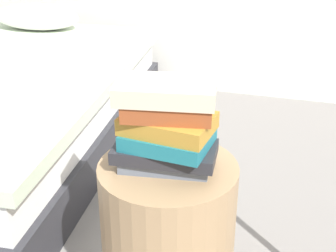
{
  "coord_description": "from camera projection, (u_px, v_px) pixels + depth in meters",
  "views": [
    {
      "loc": [
        0.35,
        -1.22,
        1.3
      ],
      "look_at": [
        0.0,
        0.0,
        0.67
      ],
      "focal_mm": 52.66,
      "sensor_mm": 36.0,
      "label": 1
    }
  ],
  "objects": [
    {
      "name": "book_charcoal",
      "position": [
        165.0,
        152.0,
        1.45
      ],
      "size": [
        0.31,
        0.18,
        0.04
      ],
      "primitive_type": "cube",
      "rotation": [
        0.0,
        0.0,
        0.08
      ],
      "color": "#28282D",
      "rests_on": "book_slate"
    },
    {
      "name": "book_ochre",
      "position": [
        169.0,
        123.0,
        1.41
      ],
      "size": [
        0.27,
        0.2,
        0.05
      ],
      "primitive_type": "cube",
      "rotation": [
        0.0,
        0.0,
        -0.13
      ],
      "color": "#B7842D",
      "rests_on": "book_teal"
    },
    {
      "name": "book_rust",
      "position": [
        167.0,
        107.0,
        1.39
      ],
      "size": [
        0.27,
        0.19,
        0.05
      ],
      "primitive_type": "cube",
      "rotation": [
        0.0,
        0.0,
        0.16
      ],
      "color": "#994723",
      "rests_on": "book_ochre"
    },
    {
      "name": "side_table",
      "position": [
        168.0,
        238.0,
        1.59
      ],
      "size": [
        0.43,
        0.43,
        0.54
      ],
      "primitive_type": "cylinder",
      "color": "tan",
      "rests_on": "ground_plane"
    },
    {
      "name": "book_slate",
      "position": [
        166.0,
        159.0,
        1.48
      ],
      "size": [
        0.28,
        0.2,
        0.03
      ],
      "primitive_type": "cube",
      "rotation": [
        0.0,
        0.0,
        0.12
      ],
      "color": "slate",
      "rests_on": "side_table"
    },
    {
      "name": "book_cream",
      "position": [
        166.0,
        91.0,
        1.37
      ],
      "size": [
        0.3,
        0.21,
        0.05
      ],
      "primitive_type": "cube",
      "rotation": [
        0.0,
        0.0,
        0.16
      ],
      "color": "beige",
      "rests_on": "book_rust"
    },
    {
      "name": "book_teal",
      "position": [
        167.0,
        137.0,
        1.44
      ],
      "size": [
        0.26,
        0.21,
        0.05
      ],
      "primitive_type": "cube",
      "rotation": [
        0.0,
        0.0,
        -0.1
      ],
      "color": "#1E727F",
      "rests_on": "book_charcoal"
    }
  ]
}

